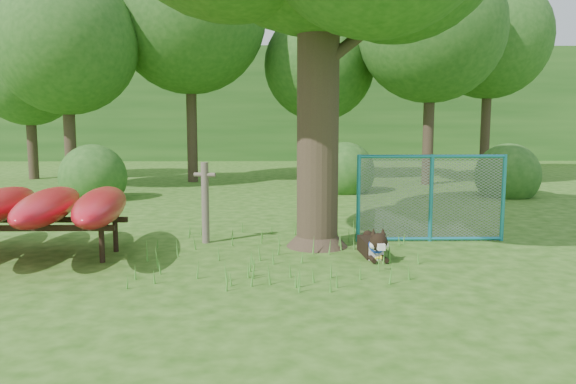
{
  "coord_description": "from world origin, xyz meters",
  "views": [
    {
      "loc": [
        0.08,
        -7.68,
        2.13
      ],
      "look_at": [
        0.2,
        1.2,
        1.0
      ],
      "focal_mm": 35.0,
      "sensor_mm": 36.0,
      "label": 1
    }
  ],
  "objects": [
    {
      "name": "bg_tree_a",
      "position": [
        -6.5,
        10.0,
        4.48
      ],
      "size": [
        4.4,
        4.4,
        6.7
      ],
      "color": "#32261B",
      "rests_on": "ground"
    },
    {
      "name": "wooden_post",
      "position": [
        -1.23,
        2.0,
        0.75
      ],
      "size": [
        0.39,
        0.16,
        1.42
      ],
      "rotation": [
        0.0,
        0.0,
        -0.21
      ],
      "color": "brown",
      "rests_on": "ground"
    },
    {
      "name": "ground",
      "position": [
        0.0,
        0.0,
        0.0
      ],
      "size": [
        80.0,
        80.0,
        0.0
      ],
      "primitive_type": "plane",
      "color": "#224D0F",
      "rests_on": "ground"
    },
    {
      "name": "husky_dog",
      "position": [
        1.53,
        0.91,
        0.19
      ],
      "size": [
        0.36,
        1.19,
        0.53
      ],
      "rotation": [
        0.0,
        0.0,
        0.08
      ],
      "color": "black",
      "rests_on": "ground"
    },
    {
      "name": "bg_tree_d",
      "position": [
        5.0,
        11.0,
        5.08
      ],
      "size": [
        4.8,
        4.8,
        7.5
      ],
      "color": "#32261B",
      "rests_on": "ground"
    },
    {
      "name": "wildflower_clump",
      "position": [
        1.48,
        0.08,
        0.18
      ],
      "size": [
        0.11,
        0.09,
        0.22
      ],
      "rotation": [
        0.0,
        0.0,
        0.18
      ],
      "color": "#4A8F2F",
      "rests_on": "ground"
    },
    {
      "name": "shrub_left",
      "position": [
        -5.0,
        7.5,
        0.0
      ],
      "size": [
        1.8,
        1.8,
        1.8
      ],
      "primitive_type": "sphere",
      "color": "#225019",
      "rests_on": "ground"
    },
    {
      "name": "shrub_mid",
      "position": [
        2.0,
        9.0,
        0.0
      ],
      "size": [
        1.8,
        1.8,
        1.8
      ],
      "primitive_type": "sphere",
      "color": "#225019",
      "rests_on": "ground"
    },
    {
      "name": "bg_tree_c",
      "position": [
        1.5,
        13.0,
        4.11
      ],
      "size": [
        4.0,
        4.0,
        6.12
      ],
      "color": "#32261B",
      "rests_on": "ground"
    },
    {
      "name": "kayak_rack",
      "position": [
        -3.95,
        0.99,
        0.81
      ],
      "size": [
        3.54,
        3.14,
        1.06
      ],
      "rotation": [
        0.0,
        0.0,
        0.0
      ],
      "color": "black",
      "rests_on": "ground"
    },
    {
      "name": "fence_section",
      "position": [
        2.74,
        2.08,
        0.77
      ],
      "size": [
        2.65,
        0.1,
        2.58
      ],
      "rotation": [
        0.0,
        0.0,
        0.01
      ],
      "color": "teal",
      "rests_on": "ground"
    },
    {
      "name": "shrub_right",
      "position": [
        6.5,
        8.0,
        0.0
      ],
      "size": [
        1.8,
        1.8,
        1.8
      ],
      "primitive_type": "sphere",
      "color": "#225019",
      "rests_on": "ground"
    },
    {
      "name": "bg_tree_e",
      "position": [
        8.0,
        14.0,
        5.23
      ],
      "size": [
        4.6,
        4.6,
        7.55
      ],
      "color": "#32261B",
      "rests_on": "ground"
    },
    {
      "name": "bg_tree_f",
      "position": [
        -9.0,
        13.0,
        3.73
      ],
      "size": [
        3.6,
        3.6,
        5.55
      ],
      "color": "#32261B",
      "rests_on": "ground"
    },
    {
      "name": "bg_tree_b",
      "position": [
        -3.0,
        12.0,
        5.61
      ],
      "size": [
        5.2,
        5.2,
        8.22
      ],
      "color": "#32261B",
      "rests_on": "ground"
    },
    {
      "name": "wooded_hillside",
      "position": [
        0.0,
        28.0,
        3.0
      ],
      "size": [
        80.0,
        12.0,
        6.0
      ],
      "primitive_type": "cube",
      "color": "#225019",
      "rests_on": "ground"
    }
  ]
}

